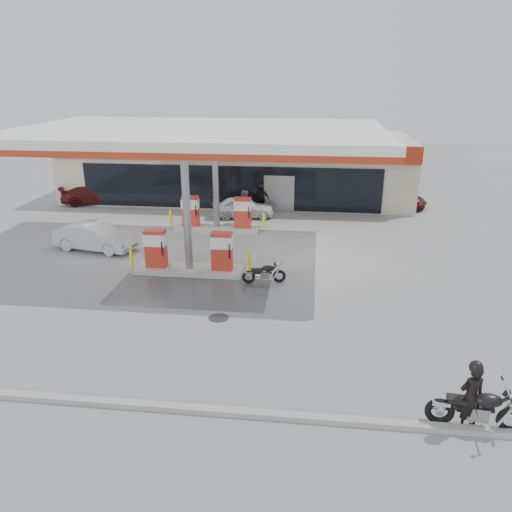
{
  "coord_description": "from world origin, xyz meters",
  "views": [
    {
      "loc": [
        5.06,
        -16.96,
        7.87
      ],
      "look_at": [
        2.93,
        0.99,
        1.2
      ],
      "focal_mm": 35.0,
      "sensor_mm": 36.0,
      "label": 1
    }
  ],
  "objects": [
    {
      "name": "store_building",
      "position": [
        0.01,
        15.94,
        2.01
      ],
      "size": [
        22.0,
        8.22,
        4.0
      ],
      "color": "beige",
      "rests_on": "ground"
    },
    {
      "name": "wet_patch",
      "position": [
        0.5,
        0.0,
        0.0
      ],
      "size": [
        6.0,
        3.0,
        0.0
      ],
      "primitive_type": "cube",
      "color": "#4C4C4F",
      "rests_on": "ground"
    },
    {
      "name": "pump_island_near",
      "position": [
        0.0,
        2.0,
        0.71
      ],
      "size": [
        5.14,
        1.3,
        1.78
      ],
      "color": "#9E9E99",
      "rests_on": "ground"
    },
    {
      "name": "attendant",
      "position": [
        1.37,
        9.0,
        0.97
      ],
      "size": [
        0.97,
        1.11,
        1.94
      ],
      "primitive_type": "imported",
      "rotation": [
        0.0,
        0.0,
        1.85
      ],
      "color": "#545459",
      "rests_on": "ground"
    },
    {
      "name": "pump_island_far",
      "position": [
        0.0,
        8.0,
        0.71
      ],
      "size": [
        5.14,
        1.3,
        1.78
      ],
      "color": "#9E9E99",
      "rests_on": "ground"
    },
    {
      "name": "biker_main",
      "position": [
        8.85,
        -6.79,
        0.84
      ],
      "size": [
        0.71,
        0.57,
        1.69
      ],
      "primitive_type": "imported",
      "rotation": [
        0.0,
        0.0,
        3.44
      ],
      "color": "black",
      "rests_on": "ground"
    },
    {
      "name": "kerb",
      "position": [
        0.0,
        -7.0,
        0.07
      ],
      "size": [
        28.0,
        0.25,
        0.15
      ],
      "primitive_type": "cube",
      "color": "gray",
      "rests_on": "ground"
    },
    {
      "name": "parked_car_right",
      "position": [
        10.0,
        14.0,
        0.54
      ],
      "size": [
        4.3,
        3.13,
        1.09
      ],
      "primitive_type": "imported",
      "rotation": [
        0.0,
        0.0,
        1.19
      ],
      "color": "#470F0F",
      "rests_on": "ground"
    },
    {
      "name": "main_motorcycle",
      "position": [
        9.05,
        -6.8,
        0.52
      ],
      "size": [
        2.28,
        0.87,
        1.17
      ],
      "rotation": [
        0.0,
        0.0,
        -0.09
      ],
      "color": "black",
      "rests_on": "ground"
    },
    {
      "name": "ground",
      "position": [
        0.0,
        0.0,
        0.0
      ],
      "size": [
        90.0,
        90.0,
        0.0
      ],
      "primitive_type": "plane",
      "color": "gray",
      "rests_on": "ground"
    },
    {
      "name": "canopy",
      "position": [
        0.0,
        5.0,
        5.27
      ],
      "size": [
        16.0,
        10.02,
        5.51
      ],
      "color": "silver",
      "rests_on": "ground"
    },
    {
      "name": "parked_motorcycle",
      "position": [
        3.25,
        1.21,
        0.4
      ],
      "size": [
        1.74,
        0.67,
        0.9
      ],
      "rotation": [
        0.0,
        0.0,
        0.18
      ],
      "color": "black",
      "rests_on": "ground"
    },
    {
      "name": "biker_walking",
      "position": [
        1.95,
        11.8,
        0.81
      ],
      "size": [
        0.96,
        0.41,
        1.63
      ],
      "primitive_type": "imported",
      "rotation": [
        0.0,
        0.0,
        -0.01
      ],
      "color": "black",
      "rests_on": "ground"
    },
    {
      "name": "sedan_white",
      "position": [
        1.04,
        10.59,
        0.6
      ],
      "size": [
        3.68,
        1.87,
        1.2
      ],
      "primitive_type": "imported",
      "rotation": [
        0.0,
        0.0,
        1.7
      ],
      "color": "white",
      "rests_on": "ground"
    },
    {
      "name": "parked_car_left",
      "position": [
        -8.67,
        12.62,
        0.62
      ],
      "size": [
        4.61,
        2.91,
        1.24
      ],
      "primitive_type": "imported",
      "rotation": [
        0.0,
        0.0,
        1.87
      ],
      "color": "#4E1211",
      "rests_on": "ground"
    },
    {
      "name": "hatchback_silver",
      "position": [
        -5.06,
        4.2,
        0.64
      ],
      "size": [
        4.04,
        2.04,
        1.27
      ],
      "primitive_type": "imported",
      "rotation": [
        0.0,
        0.0,
        1.38
      ],
      "color": "#B2B5BB",
      "rests_on": "ground"
    },
    {
      "name": "drain_cover",
      "position": [
        2.0,
        -2.0,
        0.0
      ],
      "size": [
        0.7,
        0.7,
        0.01
      ],
      "primitive_type": "cylinder",
      "color": "#38383A",
      "rests_on": "ground"
    }
  ]
}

